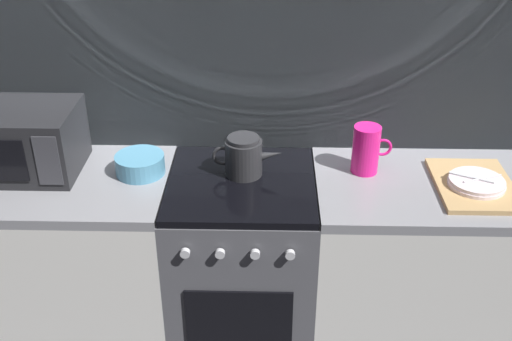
% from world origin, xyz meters
% --- Properties ---
extents(back_wall, '(3.60, 0.05, 2.40)m').
position_xyz_m(back_wall, '(0.00, 0.32, 1.20)').
color(back_wall, gray).
rests_on(back_wall, ground_plane).
extents(counter_left, '(1.20, 0.60, 0.90)m').
position_xyz_m(counter_left, '(-0.90, 0.00, 0.45)').
color(counter_left, silver).
rests_on(counter_left, ground_plane).
extents(stove_unit, '(0.60, 0.63, 0.90)m').
position_xyz_m(stove_unit, '(-0.00, -0.00, 0.45)').
color(stove_unit, '#4C4C51').
rests_on(stove_unit, ground_plane).
extents(counter_right, '(1.20, 0.60, 0.90)m').
position_xyz_m(counter_right, '(0.90, 0.00, 0.45)').
color(counter_right, silver).
rests_on(counter_right, ground_plane).
extents(microwave, '(0.46, 0.35, 0.27)m').
position_xyz_m(microwave, '(-0.89, 0.07, 1.04)').
color(microwave, black).
rests_on(microwave, counter_left).
extents(kettle, '(0.28, 0.15, 0.17)m').
position_xyz_m(kettle, '(0.01, 0.06, 0.98)').
color(kettle, '#262628').
rests_on(kettle, stove_unit).
extents(mixing_bowl, '(0.20, 0.20, 0.08)m').
position_xyz_m(mixing_bowl, '(-0.41, 0.06, 0.94)').
color(mixing_bowl, teal).
rests_on(mixing_bowl, counter_left).
extents(pitcher, '(0.16, 0.11, 0.20)m').
position_xyz_m(pitcher, '(0.50, 0.10, 1.00)').
color(pitcher, '#E5197A').
rests_on(pitcher, counter_right).
extents(dish_pile, '(0.30, 0.40, 0.06)m').
position_xyz_m(dish_pile, '(0.92, -0.03, 0.92)').
color(dish_pile, tan).
rests_on(dish_pile, counter_right).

